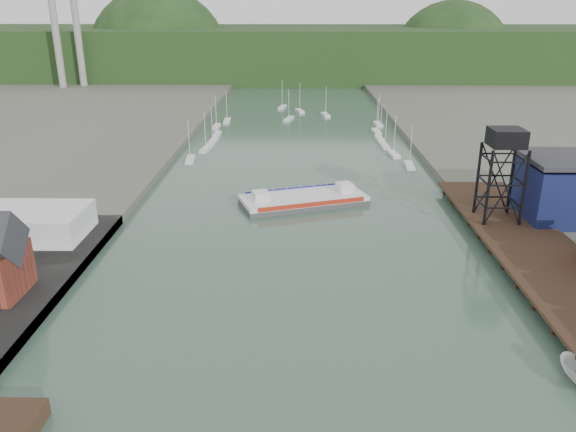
{
  "coord_description": "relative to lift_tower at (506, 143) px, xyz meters",
  "views": [
    {
      "loc": [
        -0.06,
        -35.18,
        37.31
      ],
      "look_at": [
        -1.6,
        53.61,
        4.0
      ],
      "focal_mm": 35.0,
      "sensor_mm": 36.0,
      "label": 1
    }
  ],
  "objects": [
    {
      "name": "smokestacks",
      "position": [
        -141.0,
        174.5,
        14.35
      ],
      "size": [
        11.2,
        8.2,
        60.0
      ],
      "color": "gray",
      "rests_on": "ground"
    },
    {
      "name": "lift_tower",
      "position": [
        0.0,
        0.0,
        0.0
      ],
      "size": [
        6.5,
        6.5,
        16.0
      ],
      "color": "black",
      "rests_on": "east_pier"
    },
    {
      "name": "chain_ferry",
      "position": [
        -33.78,
        13.18,
        -14.63
      ],
      "size": [
        26.51,
        17.37,
        3.55
      ],
      "rotation": [
        0.0,
        0.0,
        0.33
      ],
      "color": "#444446",
      "rests_on": "ground"
    },
    {
      "name": "east_pier",
      "position": [
        2.0,
        -13.0,
        -13.75
      ],
      "size": [
        14.0,
        70.0,
        2.45
      ],
      "color": "black",
      "rests_on": "ground"
    },
    {
      "name": "distant_hills",
      "position": [
        -38.98,
        243.35,
        -5.27
      ],
      "size": [
        500.0,
        120.0,
        80.0
      ],
      "color": "black",
      "rests_on": "ground"
    },
    {
      "name": "white_shed",
      "position": [
        -79.0,
        -8.0,
        -11.8
      ],
      "size": [
        18.0,
        12.0,
        4.5
      ],
      "primitive_type": "cube",
      "color": "silver",
      "rests_on": "west_quay"
    },
    {
      "name": "marina_sailboats",
      "position": [
        -34.92,
        80.46,
        -15.3
      ],
      "size": [
        57.71,
        92.65,
        0.9
      ],
      "color": "silver",
      "rests_on": "ground"
    }
  ]
}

